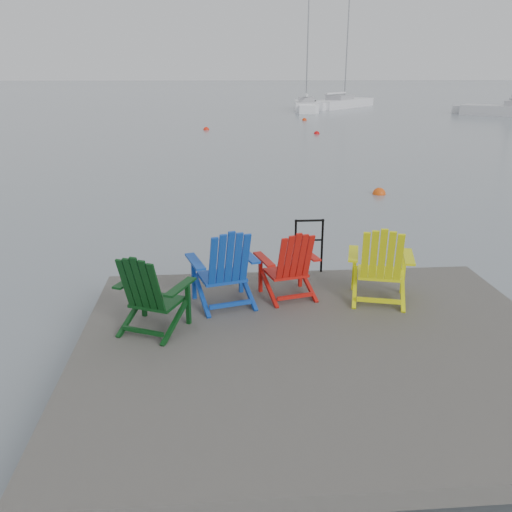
{
  "coord_description": "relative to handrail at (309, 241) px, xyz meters",
  "views": [
    {
      "loc": [
        -1.28,
        -5.85,
        3.67
      ],
      "look_at": [
        -0.63,
        2.31,
        0.85
      ],
      "focal_mm": 38.0,
      "sensor_mm": 36.0,
      "label": 1
    }
  ],
  "objects": [
    {
      "name": "buoy_d",
      "position": [
        5.57,
        33.86,
        -1.04
      ],
      "size": [
        0.37,
        0.37,
        0.37
      ],
      "primitive_type": "sphere",
      "color": "red",
      "rests_on": "ground"
    },
    {
      "name": "buoy_c",
      "position": [
        4.79,
        24.58,
        -1.04
      ],
      "size": [
        0.35,
        0.35,
        0.35
      ],
      "primitive_type": "sphere",
      "color": "red",
      "rests_on": "ground"
    },
    {
      "name": "handrail",
      "position": [
        0.0,
        0.0,
        0.0
      ],
      "size": [
        0.48,
        0.04,
        0.9
      ],
      "color": "black",
      "rests_on": "dock"
    },
    {
      "name": "buoy_b",
      "position": [
        -1.89,
        27.48,
        -1.04
      ],
      "size": [
        0.38,
        0.38,
        0.38
      ],
      "primitive_type": "sphere",
      "color": "red",
      "rests_on": "ground"
    },
    {
      "name": "sailboat_mid",
      "position": [
        11.83,
        48.33,
        -0.69
      ],
      "size": [
        8.18,
        8.86,
        13.08
      ],
      "rotation": [
        0.0,
        0.0,
        -0.72
      ],
      "color": "white",
      "rests_on": "ground"
    },
    {
      "name": "chair_red",
      "position": [
        -0.46,
        -1.02,
        -0.02
      ],
      "size": [
        0.95,
        0.9,
        1.03
      ],
      "rotation": [
        0.0,
        0.0,
        0.25
      ],
      "color": "red",
      "rests_on": "dock"
    },
    {
      "name": "chair_blue",
      "position": [
        -1.4,
        -1.22,
        0.04
      ],
      "size": [
        1.06,
        1.01,
        1.15
      ],
      "rotation": [
        0.0,
        0.0,
        0.27
      ],
      "color": "#103DA6",
      "rests_on": "dock"
    },
    {
      "name": "buoy_a",
      "position": [
        3.62,
        7.92,
        -1.04
      ],
      "size": [
        0.41,
        0.41,
        0.41
      ],
      "primitive_type": "sphere",
      "color": "#E64D0D",
      "rests_on": "ground"
    },
    {
      "name": "chair_yellow",
      "position": [
        0.81,
        -1.26,
        0.04
      ],
      "size": [
        1.06,
        1.01,
        1.14
      ],
      "rotation": [
        0.0,
        0.0,
        -0.26
      ],
      "color": "#DEE50C",
      "rests_on": "dock"
    },
    {
      "name": "sailboat_near",
      "position": [
        7.47,
        44.45,
        -0.69
      ],
      "size": [
        3.11,
        8.07,
        10.92
      ],
      "rotation": [
        0.0,
        0.0,
        -0.14
      ],
      "color": "white",
      "rests_on": "ground"
    },
    {
      "name": "chair_green",
      "position": [
        -2.35,
        -1.96,
        -0.0
      ],
      "size": [
        1.04,
        1.0,
        1.07
      ],
      "rotation": [
        0.0,
        0.0,
        -0.43
      ],
      "color": "black",
      "rests_on": "dock"
    },
    {
      "name": "dock",
      "position": [
        -0.25,
        -2.45,
        -0.69
      ],
      "size": [
        6.0,
        5.0,
        1.4
      ],
      "color": "#292725",
      "rests_on": "ground"
    },
    {
      "name": "ground",
      "position": [
        -0.25,
        -2.45,
        -1.04
      ],
      "size": [
        400.0,
        400.0,
        0.0
      ],
      "primitive_type": "plane",
      "color": "gray",
      "rests_on": "ground"
    }
  ]
}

